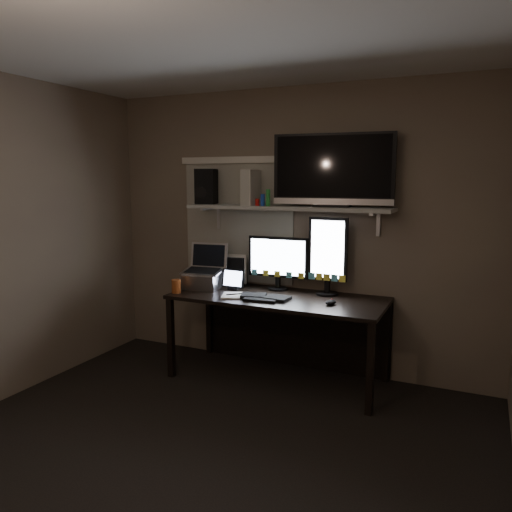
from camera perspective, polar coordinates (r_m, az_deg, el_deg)
The scene contains 20 objects.
floor at distance 3.31m, azimuth -7.65°, elevation -22.42°, with size 3.60×3.60×0.00m, color black.
ceiling at distance 2.94m, azimuth -8.76°, elevation 24.27°, with size 3.60×3.60×0.00m, color silver.
back_wall at distance 4.48m, azimuth 4.35°, elevation 2.90°, with size 3.60×3.60×0.00m, color brown.
window_blinds at distance 4.67m, azimuth -2.06°, elevation 3.79°, with size 1.10×0.02×1.10m, color #B3B0A1.
desk at distance 4.37m, azimuth 3.09°, elevation -6.53°, with size 1.80×0.75×0.73m.
wall_shelf at distance 4.29m, azimuth 3.57°, elevation 5.53°, with size 1.80×0.35×0.03m, color #ABABA6.
monitor_landscape at distance 4.42m, azimuth 2.54°, elevation -0.79°, with size 0.55×0.06×0.49m, color black.
monitor_portrait at distance 4.26m, azimuth 8.22°, elevation 0.05°, with size 0.34×0.06×0.68m, color black.
keyboard at distance 4.14m, azimuth 1.05°, elevation -4.70°, with size 0.42×0.16×0.03m, color black.
mouse at distance 3.98m, azimuth 8.55°, elevation -5.25°, with size 0.07×0.11×0.04m, color black.
notepad at distance 4.22m, azimuth -2.80°, elevation -4.53°, with size 0.16×0.22×0.01m, color white.
tablet at distance 4.44m, azimuth -2.56°, elevation -2.70°, with size 0.22×0.09×0.19m, color black.
file_sorter at distance 4.63m, azimuth -2.61°, elevation -1.62°, with size 0.22×0.10×0.28m, color black.
laptop at distance 4.50m, azimuth -6.13°, elevation -1.25°, with size 0.35×0.29×0.40m, color silver.
cup at distance 4.39m, azimuth -9.11°, elevation -3.43°, with size 0.08×0.08×0.12m, color #97431B.
sticky_notes at distance 4.20m, azimuth 0.87°, elevation -4.64°, with size 0.33×0.24×0.00m, color #FFF045, non-canonical shape.
tv at distance 4.19m, azimuth 8.80°, elevation 9.65°, with size 1.00×0.18×0.60m, color black.
game_console at distance 4.41m, azimuth -0.54°, elevation 7.84°, with size 0.08×0.26×0.31m, color silver.
speaker at distance 4.65m, azimuth -5.69°, elevation 7.91°, with size 0.17×0.21×0.32m, color black.
bottles at distance 4.29m, azimuth 0.77°, elevation 6.70°, with size 0.22×0.05×0.14m, color #A50F0C, non-canonical shape.
Camera 1 is at (1.53, -2.38, 1.72)m, focal length 35.00 mm.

